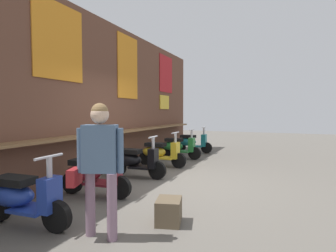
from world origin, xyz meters
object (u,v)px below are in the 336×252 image
(scooter_black, at_px, (134,161))
(scooter_green, at_px, (177,147))
(shopper_with_handbag, at_px, (99,157))
(scooter_maroon, at_px, (91,174))
(scooter_yellow, at_px, (159,152))
(merchandise_crate, at_px, (169,211))
(scooter_teal, at_px, (191,142))
(scooter_blue, at_px, (21,197))

(scooter_black, height_order, scooter_green, same)
(scooter_green, relative_size, shopper_with_handbag, 0.87)
(scooter_maroon, xyz_separation_m, scooter_yellow, (2.89, 0.00, 0.00))
(scooter_maroon, height_order, shopper_with_handbag, shopper_with_handbag)
(scooter_green, xyz_separation_m, merchandise_crate, (-4.83, -1.76, -0.22))
(scooter_black, xyz_separation_m, shopper_with_handbag, (-2.79, -1.17, 0.59))
(merchandise_crate, bearing_deg, scooter_teal, 15.76)
(scooter_black, distance_m, scooter_yellow, 1.38)
(merchandise_crate, bearing_deg, scooter_black, 40.34)
(scooter_yellow, distance_m, shopper_with_handbag, 4.37)
(scooter_maroon, bearing_deg, scooter_teal, 85.66)
(scooter_blue, xyz_separation_m, scooter_maroon, (1.42, -0.00, 0.00))
(shopper_with_handbag, bearing_deg, scooter_green, 171.11)
(scooter_yellow, height_order, scooter_green, same)
(scooter_yellow, relative_size, scooter_teal, 1.00)
(scooter_maroon, bearing_deg, shopper_with_handbag, -52.22)
(scooter_teal, bearing_deg, scooter_green, -92.75)
(scooter_black, bearing_deg, scooter_blue, -93.71)
(scooter_maroon, distance_m, shopper_with_handbag, 1.83)
(scooter_maroon, bearing_deg, scooter_green, 85.66)
(scooter_yellow, bearing_deg, merchandise_crate, -62.14)
(scooter_black, bearing_deg, scooter_teal, 86.29)
(scooter_yellow, bearing_deg, scooter_blue, -89.13)
(scooter_yellow, height_order, shopper_with_handbag, shopper_with_handbag)
(scooter_maroon, xyz_separation_m, scooter_green, (4.26, 0.00, 0.00))
(scooter_teal, relative_size, shopper_with_handbag, 0.87)
(scooter_maroon, distance_m, scooter_black, 1.50)
(scooter_teal, relative_size, merchandise_crate, 3.45)
(scooter_maroon, height_order, scooter_green, same)
(shopper_with_handbag, relative_size, merchandise_crate, 3.97)
(scooter_black, distance_m, scooter_green, 2.76)
(scooter_yellow, xyz_separation_m, shopper_with_handbag, (-4.17, -1.17, 0.59))
(scooter_teal, xyz_separation_m, merchandise_crate, (-6.24, -1.76, -0.22))
(scooter_blue, distance_m, scooter_maroon, 1.42)
(scooter_blue, bearing_deg, scooter_green, 86.09)
(scooter_teal, bearing_deg, scooter_yellow, -92.75)
(scooter_blue, relative_size, scooter_black, 1.00)
(scooter_blue, bearing_deg, shopper_with_handbag, 2.63)
(scooter_green, bearing_deg, scooter_teal, 88.65)
(scooter_blue, bearing_deg, scooter_black, 86.09)
(scooter_black, bearing_deg, scooter_yellow, 86.30)
(scooter_teal, height_order, merchandise_crate, scooter_teal)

